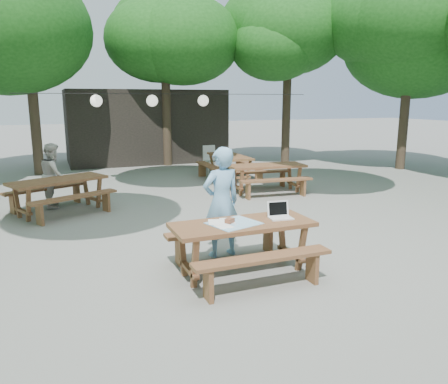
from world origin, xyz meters
TOP-DOWN VIEW (x-y plane):
  - ground at (0.00, 0.00)m, footprint 80.00×80.00m
  - pavilion at (0.50, 10.50)m, footprint 6.00×3.00m
  - main_picnic_table at (-0.70, -1.66)m, footprint 2.00×1.58m
  - picnic_table_nw at (-3.01, 2.95)m, footprint 2.39×2.24m
  - picnic_table_ne at (2.17, 3.15)m, footprint 2.07×1.76m
  - picnic_table_far_e at (2.02, 5.35)m, footprint 1.61×2.01m
  - woman at (-0.70, -0.87)m, footprint 0.68×0.49m
  - second_person at (-3.09, 3.58)m, footprint 0.61×0.75m
  - plastic_chair at (1.95, 6.83)m, footprint 0.47×0.47m
  - laptop at (-0.10, -1.63)m, footprint 0.36×0.29m
  - tabletop_clutter at (-0.86, -1.65)m, footprint 0.78×0.71m
  - paper_lanterns at (-0.19, 6.00)m, footprint 9.00×0.34m

SIDE VIEW (x-z plane):
  - ground at x=0.00m, z-range 0.00..0.00m
  - plastic_chair at x=1.95m, z-range -0.19..0.71m
  - main_picnic_table at x=-0.70m, z-range 0.01..0.76m
  - picnic_table_nw at x=-3.01m, z-range 0.01..0.76m
  - picnic_table_ne at x=2.17m, z-range 0.01..0.76m
  - picnic_table_far_e at x=2.02m, z-range 0.01..0.76m
  - second_person at x=-3.09m, z-range 0.00..1.48m
  - tabletop_clutter at x=-0.86m, z-range 0.72..0.80m
  - laptop at x=-0.10m, z-range 0.69..0.93m
  - woman at x=-0.70m, z-range 0.00..1.74m
  - pavilion at x=0.50m, z-range 0.00..2.80m
  - paper_lanterns at x=-0.19m, z-range 2.21..2.59m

